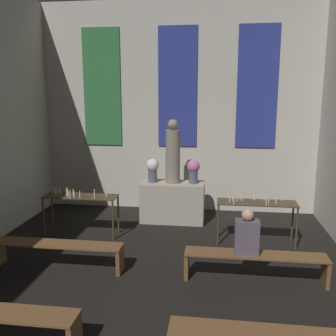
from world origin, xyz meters
TOP-DOWN VIEW (x-y plane):
  - wall_back at (0.00, 9.07)m, footprint 6.80×0.16m
  - altar at (0.00, 8.09)m, footprint 1.40×0.65m
  - statue at (0.00, 8.09)m, footprint 0.32×0.32m
  - flower_vase_left at (-0.46, 8.09)m, footprint 0.28×0.28m
  - flower_vase_right at (0.46, 8.09)m, footprint 0.28×0.28m
  - candle_rack_left at (-1.74, 6.99)m, footprint 1.48×0.46m
  - candle_rack_right at (1.73, 6.99)m, footprint 1.48×0.46m
  - pew_back_left at (-1.58, 5.49)m, footprint 2.15×0.36m
  - pew_back_right at (1.58, 5.49)m, footprint 2.15×0.36m
  - person_seated at (1.44, 5.49)m, footprint 0.36×0.24m

SIDE VIEW (x-z plane):
  - pew_back_left at x=-1.58m, z-range 0.11..0.55m
  - pew_back_right at x=1.58m, z-range 0.11..0.55m
  - altar at x=0.00m, z-range 0.00..0.89m
  - candle_rack_left at x=-1.74m, z-range 0.22..1.23m
  - candle_rack_right at x=1.73m, z-range 0.21..1.24m
  - person_seated at x=1.44m, z-range 0.39..1.10m
  - flower_vase_left at x=-0.46m, z-range 0.93..1.46m
  - flower_vase_right at x=0.46m, z-range 0.93..1.46m
  - statue at x=0.00m, z-range 0.83..2.24m
  - wall_back at x=0.00m, z-range 0.03..4.99m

